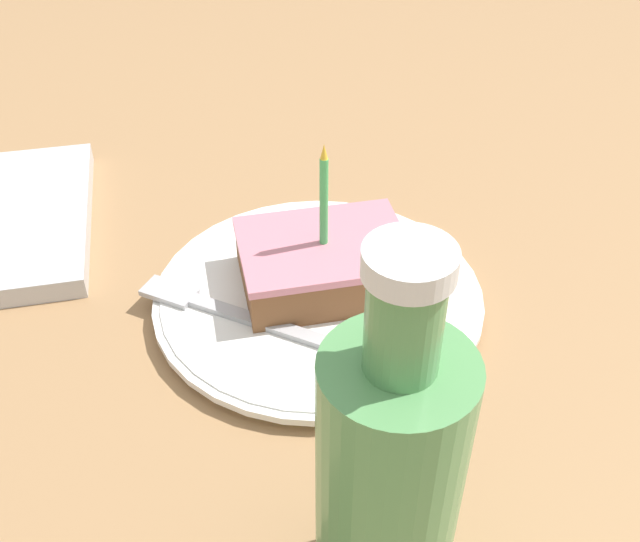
# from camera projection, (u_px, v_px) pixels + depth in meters

# --- Properties ---
(ground_plane) EXTENTS (2.40, 2.40, 0.04)m
(ground_plane) POSITION_uv_depth(u_px,v_px,m) (324.00, 339.00, 0.63)
(ground_plane) COLOR #9E754C
(ground_plane) RESTS_ON ground
(plate) EXTENTS (0.28, 0.28, 0.02)m
(plate) POSITION_uv_depth(u_px,v_px,m) (320.00, 297.00, 0.63)
(plate) COLOR white
(plate) RESTS_ON ground_plane
(cake_slice) EXTENTS (0.10, 0.14, 0.13)m
(cake_slice) POSITION_uv_depth(u_px,v_px,m) (324.00, 262.00, 0.62)
(cake_slice) COLOR brown
(cake_slice) RESTS_ON plate
(fork) EXTENTS (0.12, 0.15, 0.00)m
(fork) POSITION_uv_depth(u_px,v_px,m) (224.00, 310.00, 0.60)
(fork) COLOR #B2B2B7
(fork) RESTS_ON plate
(bottle) EXTENTS (0.07, 0.07, 0.25)m
(bottle) POSITION_uv_depth(u_px,v_px,m) (389.00, 479.00, 0.38)
(bottle) COLOR #599959
(bottle) RESTS_ON ground_plane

